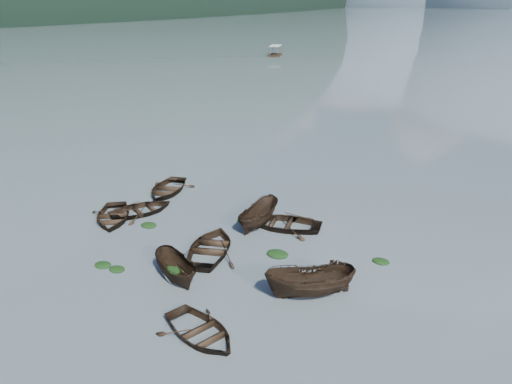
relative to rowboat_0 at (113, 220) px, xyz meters
The scene contains 20 objects.
ground_plane 10.62m from the rowboat_0, 40.12° to the right, with size 2400.00×2400.00×0.00m, color #4F5C62.
haze_mtn_a 927.99m from the rowboat_0, 105.75° to the left, with size 520.00×520.00×280.00m, color #475666.
rowboat_0 is the anchor object (origin of this frame).
rowboat_1 2.07m from the rowboat_0, 66.40° to the left, with size 3.15×4.41×0.91m, color black.
rowboat_2 9.25m from the rowboat_0, 21.80° to the right, with size 1.50×3.98×1.54m, color black.
rowboat_3 8.35m from the rowboat_0, ahead, with size 3.57×5.00×1.03m, color black.
rowboat_4 14.22m from the rowboat_0, 27.55° to the right, with size 3.00×4.20×0.87m, color black.
rowboat_5 15.33m from the rowboat_0, ahead, with size 1.77×4.71×1.82m, color black.
rowboat_6 5.80m from the rowboat_0, 92.99° to the left, with size 3.41×4.77×0.99m, color black.
rowboat_7 11.50m from the rowboat_0, 26.54° to the left, with size 3.46×4.84×1.00m, color black.
rowboat_8 9.79m from the rowboat_0, 27.66° to the left, with size 1.61×4.29×1.66m, color black.
weed_clump_0 6.19m from the rowboat_0, 47.89° to the right, with size 0.99×0.81×0.22m, color black.
weed_clump_1 6.85m from the rowboat_0, 41.01° to the right, with size 0.95×0.76×0.21m, color black.
weed_clump_2 8.48m from the rowboat_0, 19.25° to the right, with size 1.29×1.03×0.28m, color black.
weed_clump_3 15.57m from the rowboat_0, ahead, with size 0.98×0.83×0.22m, color black.
weed_clump_4 11.92m from the rowboat_0, ahead, with size 1.31×1.04×0.27m, color black.
weed_clump_5 2.77m from the rowboat_0, 12.14° to the left, with size 1.10×0.89×0.23m, color black.
weed_clump_6 8.82m from the rowboat_0, 31.00° to the left, with size 0.97×0.81×0.20m, color black.
weed_clump_7 17.63m from the rowboat_0, 13.34° to the left, with size 0.98×0.78×0.21m, color black.
pontoon_left 99.45m from the rowboat_0, 113.77° to the left, with size 2.61×6.26×2.40m, color black, non-canonical shape.
Camera 1 is at (16.21, -13.80, 14.01)m, focal length 35.00 mm.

